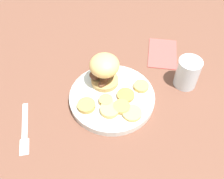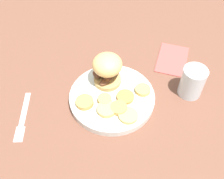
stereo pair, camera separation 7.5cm
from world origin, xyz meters
name	(u,v)px [view 2 (the right image)]	position (x,y,z in m)	size (l,w,h in m)	color
ground_plane	(112,100)	(0.00, 0.00, 0.00)	(4.00, 4.00, 0.00)	brown
dinner_plate	(112,97)	(0.00, 0.00, 0.01)	(0.25, 0.25, 0.02)	silver
sandwich	(107,69)	(-0.05, -0.03, 0.08)	(0.09, 0.10, 0.10)	tan
potato_round_0	(107,109)	(0.06, 0.00, 0.03)	(0.05, 0.05, 0.01)	#DBB766
potato_round_1	(119,108)	(0.04, 0.03, 0.03)	(0.05, 0.05, 0.01)	tan
potato_round_2	(85,102)	(0.05, -0.07, 0.03)	(0.05, 0.05, 0.01)	tan
potato_round_3	(143,90)	(-0.04, 0.08, 0.03)	(0.05, 0.05, 0.01)	tan
potato_round_4	(105,99)	(0.03, -0.01, 0.03)	(0.04, 0.04, 0.01)	tan
potato_round_5	(126,96)	(0.00, 0.04, 0.03)	(0.05, 0.05, 0.01)	#BC8942
potato_round_6	(128,115)	(0.06, 0.06, 0.03)	(0.05, 0.05, 0.01)	#DBB766
fork	(23,117)	(0.13, -0.23, 0.00)	(0.16, 0.07, 0.00)	silver
drinking_glass	(192,82)	(-0.09, 0.22, 0.05)	(0.07, 0.07, 0.10)	silver
napkin	(172,59)	(-0.22, 0.15, 0.00)	(0.15, 0.10, 0.01)	#B24C47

